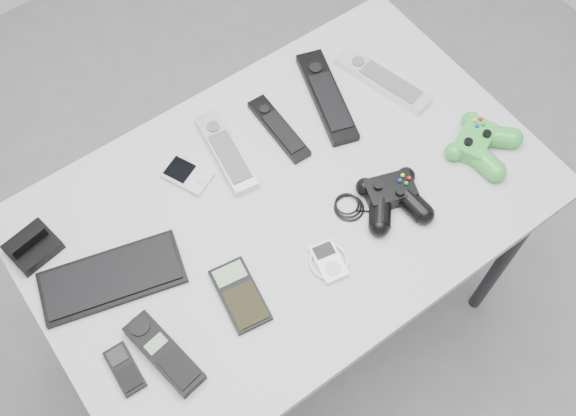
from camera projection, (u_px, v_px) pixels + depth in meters
floor at (281, 346)px, 2.03m from camera, size 3.50×3.50×0.00m
desk at (287, 215)px, 1.48m from camera, size 1.10×0.70×0.73m
pda_keyboard at (112, 277)px, 1.33m from camera, size 0.30×0.19×0.02m
dock_bracket at (31, 244)px, 1.35m from camera, size 0.11×0.10×0.05m
pda at (188, 175)px, 1.45m from camera, size 0.10×0.12×0.02m
remote_silver_a at (226, 151)px, 1.47m from camera, size 0.09×0.23×0.02m
remote_black_a at (279, 128)px, 1.50m from camera, size 0.05×0.19×0.02m
remote_black_b at (327, 96)px, 1.54m from camera, size 0.14×0.27×0.03m
remote_silver_b at (383, 80)px, 1.57m from camera, size 0.11×0.25×0.02m
mobile_phone at (125, 369)px, 1.25m from camera, size 0.05×0.10×0.02m
cordless_handset at (164, 353)px, 1.26m from camera, size 0.08×0.18×0.03m
calculator at (240, 295)px, 1.32m from camera, size 0.10×0.16×0.01m
mp3_player at (329, 261)px, 1.35m from camera, size 0.10×0.10×0.02m
controller_black at (393, 196)px, 1.40m from camera, size 0.28×0.22×0.05m
controller_green at (481, 143)px, 1.47m from camera, size 0.20×0.20×0.05m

